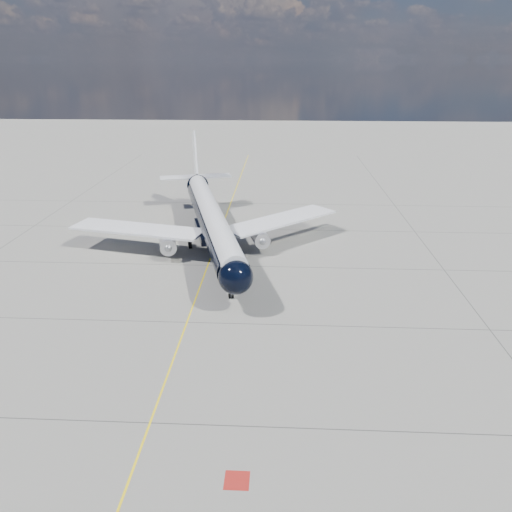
% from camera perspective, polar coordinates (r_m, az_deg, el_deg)
% --- Properties ---
extents(ground, '(320.00, 320.00, 0.00)m').
position_cam_1_polar(ground, '(69.15, -4.95, 0.51)').
color(ground, gray).
rests_on(ground, ground).
extents(taxiway_centerline, '(0.16, 160.00, 0.01)m').
position_cam_1_polar(taxiway_centerline, '(64.55, -5.53, -1.07)').
color(taxiway_centerline, yellow).
rests_on(taxiway_centerline, ground).
extents(red_marking, '(1.60, 1.60, 0.01)m').
position_cam_1_polar(red_marking, '(34.46, -2.20, -24.25)').
color(red_marking, maroon).
rests_on(red_marking, ground).
extents(main_airliner, '(37.39, 46.30, 13.59)m').
position_cam_1_polar(main_airliner, '(69.98, -5.19, 4.42)').
color(main_airliner, black).
rests_on(main_airliner, ground).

